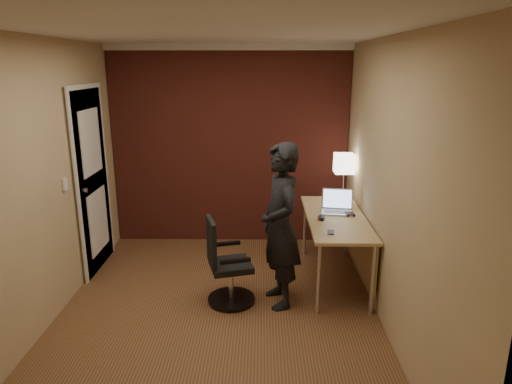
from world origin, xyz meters
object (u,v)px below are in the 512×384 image
laptop (337,205)px  person (280,226)px  desk (342,228)px  office_chair (225,267)px  mouse (321,218)px  wallet (350,214)px  desk_lamp (344,164)px  phone (331,232)px

laptop → person: bearing=-134.1°
desk → office_chair: 1.31m
mouse → wallet: bearing=40.9°
desk_lamp → person: (-0.78, -1.14, -0.35)m
mouse → wallet: 0.35m
laptop → office_chair: (-1.16, -0.67, -0.42)m
laptop → person: (-0.64, -0.66, -0.00)m
phone → wallet: (0.28, 0.53, 0.01)m
laptop → phone: (-0.16, -0.66, -0.06)m
laptop → desk: bearing=-78.2°
phone → office_chair: bearing=-171.2°
desk_lamp → office_chair: desk_lamp is taller
desk_lamp → phone: (-0.30, -1.14, -0.41)m
desk → desk_lamp: size_ratio=2.80×
mouse → person: size_ratio=0.06×
laptop → wallet: bearing=-48.7°
office_chair → mouse: bearing=22.2°
desk → mouse: (-0.24, -0.11, 0.14)m
mouse → phone: bearing=-67.9°
wallet → person: size_ratio=0.07×
desk → phone: bearing=-111.9°
laptop → wallet: size_ratio=3.33×
desk → wallet: bearing=27.3°
office_chair → desk_lamp: bearing=41.5°
desk → office_chair: bearing=-157.4°
desk_lamp → person: bearing=-124.4°
desk → office_chair: (-1.20, -0.50, -0.23)m
wallet → office_chair: (-1.27, -0.54, -0.36)m
desk_lamp → desk: bearing=-99.1°
wallet → laptop: bearing=131.3°
desk → desk_lamp: (0.11, 0.65, 0.55)m
mouse → phone: size_ratio=0.87×
mouse → office_chair: size_ratio=0.12×
desk_lamp → wallet: bearing=-92.4°
office_chair → person: 0.67m
person → phone: bearing=74.2°
desk → mouse: bearing=-155.5°
wallet → office_chair: bearing=-157.1°
mouse → person: person is taller
laptop → office_chair: bearing=-149.9°
desk → wallet: wallet is taller
laptop → phone: 0.68m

